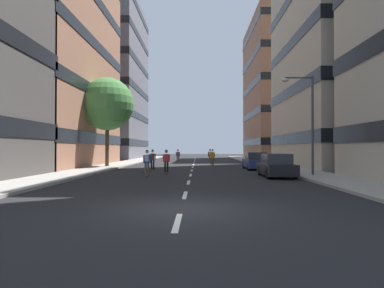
# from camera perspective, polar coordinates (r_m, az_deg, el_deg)

# --- Properties ---
(ground_plane) EXTENTS (148.64, 148.64, 0.00)m
(ground_plane) POSITION_cam_1_polar(r_m,az_deg,el_deg) (35.42, 0.18, -3.76)
(ground_plane) COLOR black
(sidewalk_left) EXTENTS (3.13, 68.13, 0.14)m
(sidewalk_left) POSITION_cam_1_polar(r_m,az_deg,el_deg) (39.52, -12.02, -3.32)
(sidewalk_left) COLOR #9E9991
(sidewalk_left) RESTS_ON ground_plane
(sidewalk_right) EXTENTS (3.13, 68.13, 0.14)m
(sidewalk_right) POSITION_cam_1_polar(r_m,az_deg,el_deg) (39.30, 12.59, -3.33)
(sidewalk_right) COLOR #9E9991
(sidewalk_right) RESTS_ON ground_plane
(lane_markings) EXTENTS (0.16, 57.20, 0.01)m
(lane_markings) POSITION_cam_1_polar(r_m,az_deg,el_deg) (36.14, 0.19, -3.69)
(lane_markings) COLOR silver
(lane_markings) RESTS_ON ground_plane
(building_left_mid) EXTENTS (16.81, 20.65, 24.07)m
(building_left_mid) POSITION_cam_1_polar(r_m,az_deg,el_deg) (40.82, -27.33, 13.90)
(building_left_mid) COLOR #9E6B51
(building_left_mid) RESTS_ON ground_plane
(building_left_far) EXTENTS (16.81, 19.69, 28.11)m
(building_left_far) POSITION_cam_1_polar(r_m,az_deg,el_deg) (64.72, -16.16, 10.25)
(building_left_far) COLOR slate
(building_left_far) RESTS_ON ground_plane
(building_right_mid) EXTENTS (16.81, 17.74, 33.45)m
(building_right_mid) POSITION_cam_1_polar(r_m,az_deg,el_deg) (41.79, 27.99, 20.32)
(building_right_mid) COLOR #BCB29E
(building_right_mid) RESTS_ON ground_plane
(building_right_far) EXTENTS (16.81, 20.12, 24.53)m
(building_right_far) POSITION_cam_1_polar(r_m,az_deg,el_deg) (64.10, 17.32, 8.73)
(building_right_far) COLOR #9E6B51
(building_right_far) RESTS_ON ground_plane
(parked_car_near) EXTENTS (1.82, 4.40, 1.52)m
(parked_car_near) POSITION_cam_1_polar(r_m,az_deg,el_deg) (30.54, 10.65, -2.92)
(parked_car_near) COLOR navy
(parked_car_near) RESTS_ON ground_plane
(parked_car_mid) EXTENTS (1.82, 4.40, 1.52)m
(parked_car_mid) POSITION_cam_1_polar(r_m,az_deg,el_deg) (22.73, 14.01, -3.68)
(parked_car_mid) COLOR black
(parked_car_mid) RESTS_ON ground_plane
(street_tree_near) EXTENTS (5.17, 5.17, 8.66)m
(street_tree_near) POSITION_cam_1_polar(r_m,az_deg,el_deg) (34.36, -14.10, 6.52)
(street_tree_near) COLOR #4C3823
(street_tree_near) RESTS_ON sidewalk_left
(streetlamp_right) EXTENTS (2.13, 0.30, 6.50)m
(streetlamp_right) POSITION_cam_1_polar(r_m,az_deg,el_deg) (23.59, 18.81, 4.81)
(streetlamp_right) COLOR #3F3F44
(streetlamp_right) RESTS_ON sidewalk_right
(skater_0) EXTENTS (0.54, 0.90, 1.78)m
(skater_0) POSITION_cam_1_polar(r_m,az_deg,el_deg) (23.14, -7.61, -2.86)
(skater_0) COLOR brown
(skater_0) RESTS_ON ground_plane
(skater_1) EXTENTS (0.55, 0.91, 1.78)m
(skater_1) POSITION_cam_1_polar(r_m,az_deg,el_deg) (28.98, -6.67, -2.42)
(skater_1) COLOR brown
(skater_1) RESTS_ON ground_plane
(skater_2) EXTENTS (0.56, 0.92, 1.78)m
(skater_2) POSITION_cam_1_polar(r_m,az_deg,el_deg) (25.37, -4.34, -2.74)
(skater_2) COLOR brown
(skater_2) RESTS_ON ground_plane
(skater_3) EXTENTS (0.55, 0.92, 1.78)m
(skater_3) POSITION_cam_1_polar(r_m,az_deg,el_deg) (36.77, 3.48, -2.11)
(skater_3) COLOR brown
(skater_3) RESTS_ON ground_plane
(skater_4) EXTENTS (0.54, 0.90, 1.78)m
(skater_4) POSITION_cam_1_polar(r_m,az_deg,el_deg) (41.84, -2.39, -1.89)
(skater_4) COLOR brown
(skater_4) RESTS_ON ground_plane
(skater_5) EXTENTS (0.56, 0.92, 1.78)m
(skater_5) POSITION_cam_1_polar(r_m,az_deg,el_deg) (42.11, 3.05, -1.89)
(skater_5) COLOR brown
(skater_5) RESTS_ON ground_plane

